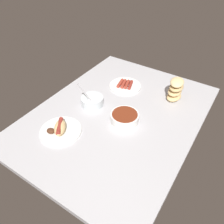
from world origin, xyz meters
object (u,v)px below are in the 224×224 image
bread_stack (176,89)px  plate_hotdog_assembled (60,129)px  plate_sausages (125,85)px  bowl_coleslaw (92,100)px  bowl_chili (125,117)px

bread_stack → plate_hotdog_assembled: size_ratio=0.64×
plate_sausages → plate_hotdog_assembled: plate_hotdog_assembled is taller
bowl_coleslaw → plate_hotdog_assembled: size_ratio=0.66×
bowl_coleslaw → bread_stack: bowl_coleslaw is taller
bowl_chili → bread_stack: 39.12cm
bread_stack → plate_hotdog_assembled: (62.20, -40.40, -5.41)cm
plate_hotdog_assembled → bowl_coleslaw: bearing=179.8°
bread_stack → bowl_coleslaw: bearing=-50.4°
plate_sausages → plate_hotdog_assembled: (56.90, -7.24, 0.85)cm
plate_sausages → bowl_chili: 34.92cm
bowl_coleslaw → plate_sausages: bearing=165.7°
bowl_coleslaw → bowl_chili: size_ratio=0.92×
plate_sausages → bread_stack: bread_stack is taller
plate_sausages → bread_stack: 34.16cm
bowl_chili → bread_stack: size_ratio=1.12×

